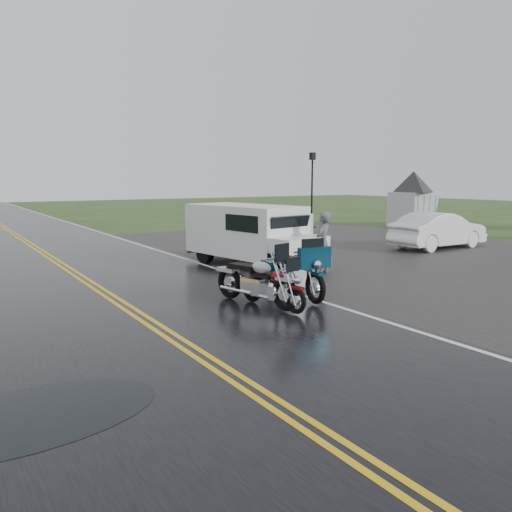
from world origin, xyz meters
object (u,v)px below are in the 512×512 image
at_px(person_at_van, 323,244).
at_px(sedan_white, 438,231).
at_px(motorcycle_teal, 316,274).
at_px(van_white, 270,243).
at_px(visitor_center, 413,185).
at_px(motorcycle_red, 296,289).
at_px(motorcycle_silver, 286,281).
at_px(lamp_post_far_right, 312,190).

xyz_separation_m(person_at_van, sedan_white, (7.48, 1.80, -0.20)).
xyz_separation_m(motorcycle_teal, person_at_van, (2.45, 2.65, 0.19)).
bearing_deg(person_at_van, van_white, -49.94).
height_order(visitor_center, motorcycle_red, visitor_center).
xyz_separation_m(motorcycle_silver, lamp_post_far_right, (12.02, 13.95, 1.45)).
bearing_deg(visitor_center, motorcycle_teal, -145.65).
relative_size(motorcycle_teal, motorcycle_silver, 1.05).
bearing_deg(person_at_van, motorcycle_teal, 17.92).
relative_size(sedan_white, lamp_post_far_right, 1.01).
xyz_separation_m(motorcycle_red, person_at_van, (3.28, 3.05, 0.34)).
distance_m(motorcycle_silver, sedan_white, 11.73).
distance_m(visitor_center, motorcycle_silver, 20.87).
distance_m(motorcycle_silver, van_white, 3.82).
distance_m(visitor_center, sedan_white, 9.64).
distance_m(van_white, lamp_post_far_right, 14.73).
distance_m(motorcycle_silver, lamp_post_far_right, 18.47).
bearing_deg(motorcycle_silver, van_white, 47.31).
height_order(motorcycle_teal, van_white, van_white).
height_order(motorcycle_silver, van_white, van_white).
xyz_separation_m(motorcycle_red, van_white, (1.85, 3.59, 0.42)).
bearing_deg(sedan_white, motorcycle_red, 114.23).
bearing_deg(visitor_center, sedan_white, -133.94).
distance_m(person_at_van, sedan_white, 7.70).
relative_size(visitor_center, van_white, 3.19).
xyz_separation_m(motorcycle_teal, motorcycle_silver, (-0.88, -0.12, -0.03)).
bearing_deg(sedan_white, van_white, 98.04).
xyz_separation_m(motorcycle_red, lamp_post_far_right, (11.97, 14.23, 1.56)).
xyz_separation_m(van_white, sedan_white, (8.91, 1.26, -0.28)).
bearing_deg(lamp_post_far_right, visitor_center, -25.37).
distance_m(motorcycle_red, motorcycle_silver, 0.31).
xyz_separation_m(person_at_van, lamp_post_far_right, (8.69, 11.18, 1.23)).
bearing_deg(motorcycle_teal, lamp_post_far_right, 58.23).
height_order(motorcycle_teal, person_at_van, person_at_van).
bearing_deg(lamp_post_far_right, person_at_van, -127.85).
xyz_separation_m(visitor_center, sedan_white, (-6.59, -6.83, -1.70)).
relative_size(motorcycle_red, lamp_post_far_right, 0.45).
relative_size(motorcycle_silver, lamp_post_far_right, 0.54).
bearing_deg(sedan_white, motorcycle_teal, 114.12).
relative_size(motorcycle_teal, sedan_white, 0.56).
relative_size(visitor_center, person_at_van, 8.89).
distance_m(motorcycle_red, person_at_van, 4.49).
distance_m(van_white, sedan_white, 9.01).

